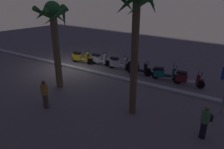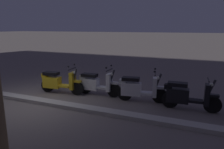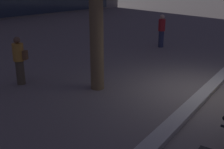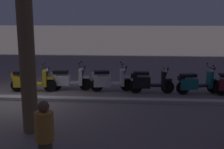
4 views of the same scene
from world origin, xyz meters
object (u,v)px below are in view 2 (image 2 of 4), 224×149
object	(u,v)px
scooter_black_second_in_line	(186,96)
scooter_white_mid_rear	(96,84)
scooter_white_far_back	(138,89)
scooter_yellow_lead_nearest	(58,82)

from	to	relation	value
scooter_black_second_in_line	scooter_white_mid_rear	xyz separation A→B (m)	(3.26, -0.24, -0.01)
scooter_black_second_in_line	scooter_white_mid_rear	size ratio (longest dim) A/B	1.02
scooter_white_far_back	scooter_white_mid_rear	xyz separation A→B (m)	(1.68, -0.08, -0.01)
scooter_black_second_in_line	scooter_white_mid_rear	distance (m)	3.27
scooter_white_mid_rear	scooter_yellow_lead_nearest	bearing A→B (deg)	14.35
scooter_white_far_back	scooter_yellow_lead_nearest	world-z (taller)	same
scooter_white_far_back	scooter_yellow_lead_nearest	bearing A→B (deg)	5.30
scooter_yellow_lead_nearest	scooter_white_mid_rear	bearing A→B (deg)	-165.65
scooter_black_second_in_line	scooter_white_far_back	bearing A→B (deg)	-5.80
scooter_black_second_in_line	scooter_yellow_lead_nearest	xyz separation A→B (m)	(4.72, 0.13, -0.01)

